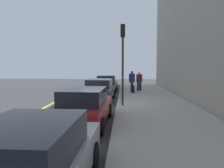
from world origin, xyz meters
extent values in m
plane|color=#333335|center=(0.00, 0.00, 0.00)|extent=(56.00, 56.00, 0.00)
cube|color=#A39E93|center=(0.00, -3.30, 0.07)|extent=(28.00, 4.60, 0.15)
cube|color=gold|center=(0.00, 3.20, 0.00)|extent=(28.00, 0.14, 0.01)
cylinder|color=black|center=(-9.27, 0.98, 0.32)|extent=(0.64, 0.23, 0.64)
cylinder|color=black|center=(-9.31, -0.70, 0.32)|extent=(0.64, 0.23, 0.64)
cube|color=black|center=(-10.94, 0.17, 1.21)|extent=(2.42, 1.65, 0.60)
cylinder|color=black|center=(-3.63, 0.96, 0.32)|extent=(0.65, 0.24, 0.64)
cylinder|color=black|center=(-3.69, -0.72, 0.32)|extent=(0.65, 0.24, 0.64)
cylinder|color=black|center=(-6.58, 1.07, 0.32)|extent=(0.65, 0.24, 0.64)
cylinder|color=black|center=(-6.64, -0.61, 0.32)|extent=(0.65, 0.24, 0.64)
cube|color=maroon|center=(-5.13, 0.18, 0.59)|extent=(4.82, 1.97, 0.64)
cube|color=black|center=(-5.37, 0.18, 1.21)|extent=(2.53, 1.69, 0.60)
cylinder|color=black|center=(3.02, 1.04, 0.32)|extent=(0.65, 0.24, 0.64)
cylinder|color=black|center=(2.96, -0.64, 0.32)|extent=(0.65, 0.24, 0.64)
cylinder|color=black|center=(0.19, 1.14, 0.32)|extent=(0.65, 0.24, 0.64)
cylinder|color=black|center=(0.13, -0.54, 0.32)|extent=(0.65, 0.24, 0.64)
cube|color=#383A3D|center=(1.58, 0.25, 0.59)|extent=(4.62, 1.96, 0.64)
cube|color=black|center=(1.35, 0.26, 1.21)|extent=(2.43, 1.68, 0.60)
cylinder|color=black|center=(8.97, 1.03, 0.32)|extent=(0.64, 0.23, 0.64)
cylinder|color=black|center=(8.95, -0.65, 0.32)|extent=(0.64, 0.23, 0.64)
cylinder|color=black|center=(6.18, 1.06, 0.32)|extent=(0.64, 0.23, 0.64)
cylinder|color=black|center=(6.16, -0.62, 0.32)|extent=(0.64, 0.23, 0.64)
cube|color=maroon|center=(7.56, 0.21, 0.59)|extent=(4.52, 1.86, 0.64)
cube|color=black|center=(7.34, 0.21, 1.21)|extent=(2.36, 1.63, 0.60)
cylinder|color=black|center=(5.28, -2.11, 0.58)|extent=(0.20, 0.20, 0.86)
cylinder|color=black|center=(5.69, -2.10, 0.58)|extent=(0.20, 0.20, 0.86)
cube|color=#1E284C|center=(5.49, -2.11, 1.38)|extent=(0.32, 0.50, 0.73)
sphere|color=brown|center=(5.49, -2.11, 1.87)|extent=(0.24, 0.24, 0.24)
cylinder|color=black|center=(6.68, -2.72, 0.56)|extent=(0.19, 0.19, 0.81)
cylinder|color=black|center=(6.98, -2.95, 0.56)|extent=(0.19, 0.19, 0.81)
cube|color=maroon|center=(6.83, -2.83, 1.31)|extent=(0.52, 0.55, 0.69)
sphere|color=beige|center=(6.83, -2.83, 1.77)|extent=(0.22, 0.22, 0.22)
cylinder|color=#2D2D19|center=(-1.26, -1.35, 2.11)|extent=(0.12, 0.12, 3.91)
cube|color=black|center=(-1.26, -1.35, 4.41)|extent=(0.26, 0.26, 0.70)
sphere|color=red|center=(-1.11, -1.35, 4.62)|extent=(0.14, 0.14, 0.14)
sphere|color=orange|center=(-1.11, -1.35, 4.40)|extent=(0.14, 0.14, 0.14)
sphere|color=green|center=(-1.11, -1.35, 4.18)|extent=(0.14, 0.14, 0.14)
cube|color=black|center=(4.98, -2.20, 0.45)|extent=(0.34, 0.22, 0.61)
cylinder|color=#4C4C4C|center=(4.98, -2.20, 0.94)|extent=(0.03, 0.03, 0.36)
camera|label=1|loc=(-14.56, -1.43, 2.43)|focal=37.23mm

